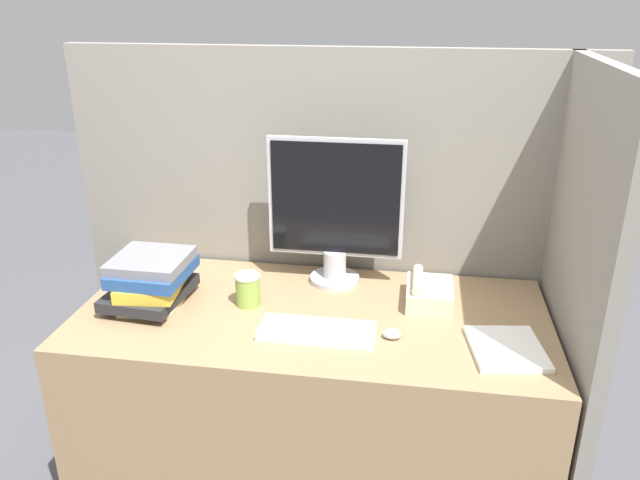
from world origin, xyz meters
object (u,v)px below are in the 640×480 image
monitor (335,215)px  keyboard (317,331)px  mouse (392,334)px  book_stack (152,280)px  desk_telephone (428,293)px  coffee_cup (248,290)px

monitor → keyboard: 0.46m
mouse → book_stack: (-0.81, 0.10, 0.07)m
desk_telephone → mouse: bearing=-113.4°
keyboard → desk_telephone: size_ratio=1.78×
keyboard → coffee_cup: size_ratio=3.26×
keyboard → coffee_cup: (-0.26, 0.16, 0.05)m
monitor → keyboard: bearing=-90.4°
book_stack → desk_telephone: bearing=9.1°
coffee_cup → book_stack: book_stack is taller
book_stack → desk_telephone: (0.92, 0.15, -0.05)m
monitor → desk_telephone: monitor is taller
book_stack → desk_telephone: 0.93m
book_stack → coffee_cup: bearing=7.6°
monitor → keyboard: monitor is taller
monitor → desk_telephone: size_ratio=2.62×
mouse → book_stack: bearing=172.6°
coffee_cup → desk_telephone: 0.61m
monitor → coffee_cup: size_ratio=4.79×
book_stack → monitor: bearing=24.9°
coffee_cup → desk_telephone: coffee_cup is taller
keyboard → coffee_cup: bearing=149.2°
mouse → keyboard: bearing=-177.7°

